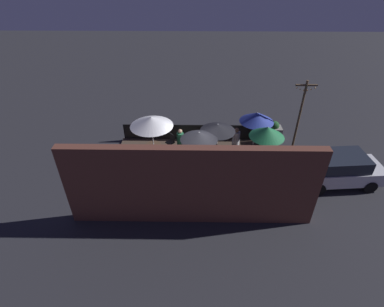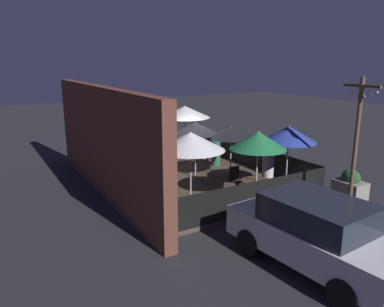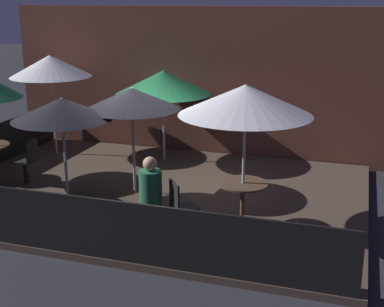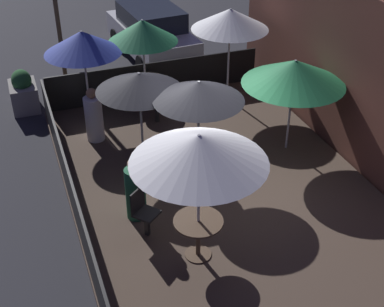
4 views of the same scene
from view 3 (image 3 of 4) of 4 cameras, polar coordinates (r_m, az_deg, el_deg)
ground_plane at (r=11.00m, az=-4.13°, el=-4.49°), size 60.00×60.00×0.00m
patio_deck at (r=10.98m, az=-4.14°, el=-4.20°), size 8.38×6.03×0.12m
building_wall at (r=13.49m, az=0.86°, el=7.61°), size 9.98×0.36×3.70m
fence_front at (r=8.30m, az=-11.88°, el=-7.54°), size 8.18×0.05×0.95m
patio_umbrella_1 at (r=8.72m, az=5.72°, el=5.70°), size 2.21×2.21×2.44m
patio_umbrella_2 at (r=13.44m, az=-14.87°, el=9.01°), size 1.96×1.96×2.45m
patio_umbrella_3 at (r=10.00m, az=-13.72°, el=4.63°), size 1.84×1.84×2.04m
patio_umbrella_5 at (r=10.36m, az=-6.41°, el=5.83°), size 1.84×1.84×2.12m
patio_umbrella_6 at (r=12.49m, az=-3.09°, el=7.58°), size 2.23×2.23×2.15m
dining_table_1 at (r=9.15m, az=5.44°, el=-4.07°), size 0.85×0.85×0.77m
patio_chair_0 at (r=8.75m, az=-1.18°, el=-5.61°), size 0.56×0.56×0.94m
patio_chair_1 at (r=11.67m, az=-17.12°, el=-0.61°), size 0.41×0.41×0.95m
patron_0 at (r=8.89m, az=-4.42°, el=-4.80°), size 0.41×0.41×1.31m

